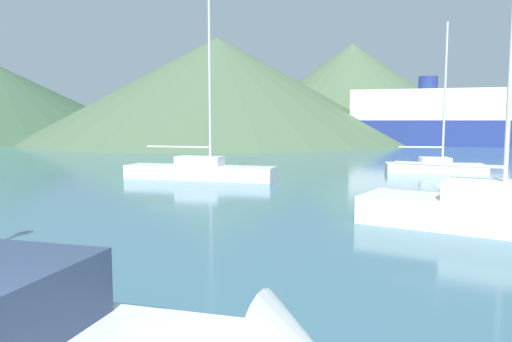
# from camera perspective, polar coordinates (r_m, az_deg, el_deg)

# --- Properties ---
(sailboat_inner) EXTENTS (6.62, 4.37, 7.72)m
(sailboat_inner) POSITION_cam_1_polar(r_m,az_deg,el_deg) (14.40, 24.57, -4.15)
(sailboat_inner) COLOR white
(sailboat_inner) RESTS_ON ground_plane
(sailboat_middle) EXTENTS (7.58, 2.30, 11.02)m
(sailboat_middle) POSITION_cam_1_polar(r_m,az_deg,el_deg) (24.43, -6.44, 0.23)
(sailboat_middle) COLOR silver
(sailboat_middle) RESTS_ON ground_plane
(sailboat_outer) EXTENTS (5.20, 1.93, 8.07)m
(sailboat_outer) POSITION_cam_1_polar(r_m,az_deg,el_deg) (29.03, 19.77, 0.57)
(sailboat_outer) COLOR white
(sailboat_outer) RESTS_ON ground_plane
(ferry_distant) EXTENTS (25.41, 11.76, 7.95)m
(ferry_distant) POSITION_cam_1_polar(r_m,az_deg,el_deg) (62.21, 18.94, 5.44)
(ferry_distant) COLOR navy
(ferry_distant) RESTS_ON ground_plane
(hill_central) EXTENTS (50.48, 50.48, 13.86)m
(hill_central) POSITION_cam_1_polar(r_m,az_deg,el_deg) (68.09, -4.39, 9.23)
(hill_central) COLOR #4C6647
(hill_central) RESTS_ON ground_plane
(hill_east) EXTENTS (40.54, 40.54, 14.29)m
(hill_east) POSITION_cam_1_polar(r_m,az_deg,el_deg) (77.26, 10.88, 8.90)
(hill_east) COLOR #4C6647
(hill_east) RESTS_ON ground_plane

